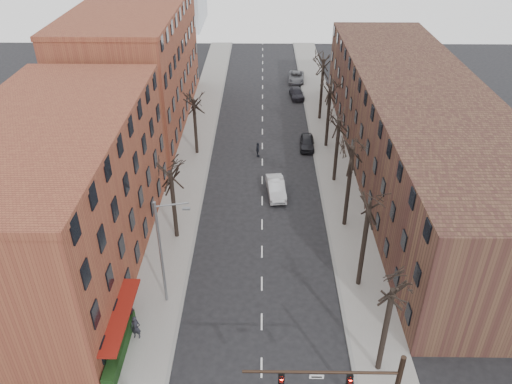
{
  "coord_description": "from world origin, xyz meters",
  "views": [
    {
      "loc": [
        -0.09,
        -17.53,
        27.19
      ],
      "look_at": [
        -0.55,
        19.29,
        4.0
      ],
      "focal_mm": 35.0,
      "sensor_mm": 36.0,
      "label": 1
    }
  ],
  "objects_px": {
    "parked_car_mid": "(297,93)",
    "pedestrian_a": "(136,328)",
    "parked_car_near": "(307,143)",
    "silver_sedan": "(276,188)"
  },
  "relations": [
    {
      "from": "parked_car_near",
      "to": "parked_car_mid",
      "type": "xyz_separation_m",
      "value": [
        -0.33,
        16.12,
        -0.05
      ]
    },
    {
      "from": "parked_car_mid",
      "to": "pedestrian_a",
      "type": "relative_size",
      "value": 2.44
    },
    {
      "from": "silver_sedan",
      "to": "parked_car_near",
      "type": "height_order",
      "value": "silver_sedan"
    },
    {
      "from": "silver_sedan",
      "to": "parked_car_near",
      "type": "bearing_deg",
      "value": 63.67
    },
    {
      "from": "pedestrian_a",
      "to": "parked_car_near",
      "type": "bearing_deg",
      "value": 66.6
    },
    {
      "from": "silver_sedan",
      "to": "pedestrian_a",
      "type": "distance_m",
      "value": 21.37
    },
    {
      "from": "silver_sedan",
      "to": "parked_car_near",
      "type": "relative_size",
      "value": 1.15
    },
    {
      "from": "parked_car_mid",
      "to": "pedestrian_a",
      "type": "bearing_deg",
      "value": -111.79
    },
    {
      "from": "parked_car_near",
      "to": "pedestrian_a",
      "type": "xyz_separation_m",
      "value": [
        -13.94,
        -29.26,
        0.37
      ]
    },
    {
      "from": "parked_car_near",
      "to": "parked_car_mid",
      "type": "bearing_deg",
      "value": 94.09
    }
  ]
}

